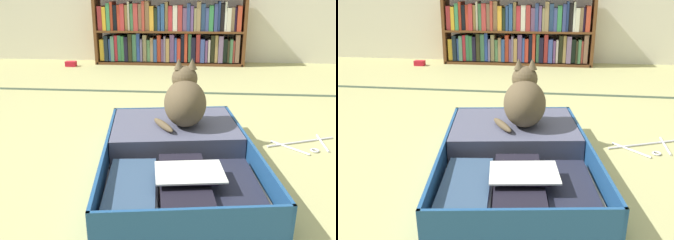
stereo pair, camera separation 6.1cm
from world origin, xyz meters
TOP-DOWN VIEW (x-y plane):
  - ground_plane at (0.00, 0.00)m, footprint 10.00×10.00m
  - tatami_border at (0.00, 1.16)m, footprint 4.80×0.05m
  - bookshelf at (-0.21, 2.26)m, footprint 1.50×0.23m
  - open_suitcase at (0.00, 0.03)m, footprint 0.73×1.01m
  - black_cat at (0.03, 0.17)m, footprint 0.26×0.26m
  - clothes_hanger at (0.61, 0.26)m, footprint 0.35×0.25m
  - small_red_pouch at (-1.18, 2.05)m, footprint 0.10×0.07m

SIDE VIEW (x-z plane):
  - ground_plane at x=0.00m, z-range 0.00..0.00m
  - tatami_border at x=0.00m, z-range 0.00..0.00m
  - clothes_hanger at x=0.61m, z-range 0.00..0.01m
  - small_red_pouch at x=-1.18m, z-range 0.00..0.05m
  - open_suitcase at x=0.00m, z-range -0.01..0.12m
  - black_cat at x=0.03m, z-range 0.09..0.39m
  - bookshelf at x=-0.21m, z-range -0.02..0.64m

